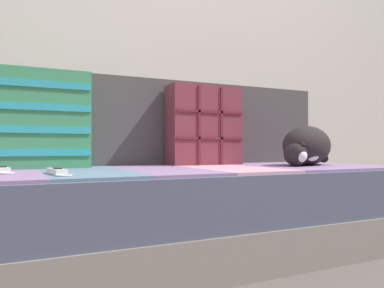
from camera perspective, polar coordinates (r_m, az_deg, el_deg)
The scene contains 9 objects.
ground_plane at distance 1.56m, azimuth 1.66°, elevation -17.37°, with size 14.00×14.00×0.00m, color #564C47.
wall_behind at distance 2.18m, azimuth -5.87°, elevation 20.98°, with size 6.00×0.06×2.50m.
couch at distance 1.63m, azimuth -0.46°, elevation -10.10°, with size 1.90×0.84×0.37m.
sofa_backrest at distance 1.94m, azimuth -4.88°, elevation 3.26°, with size 1.86×0.14×0.43m.
throw_pillow_quilted at distance 1.88m, azimuth 1.88°, elevation 2.81°, with size 0.37×0.14×0.39m.
throw_pillow_striped at distance 1.67m, azimuth -22.04°, elevation 3.51°, with size 0.39×0.14×0.40m.
sleeping_cat at distance 1.87m, azimuth 17.02°, elevation -0.40°, with size 0.39×0.34×0.19m.
game_remote_near at distance 1.46m, azimuth -26.94°, elevation -3.52°, with size 0.07×0.20×0.02m.
game_remote_far at distance 1.28m, azimuth -19.87°, elevation -3.98°, with size 0.06×0.20×0.02m.
Camera 1 is at (-0.68, -1.33, 0.45)m, focal length 35.00 mm.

